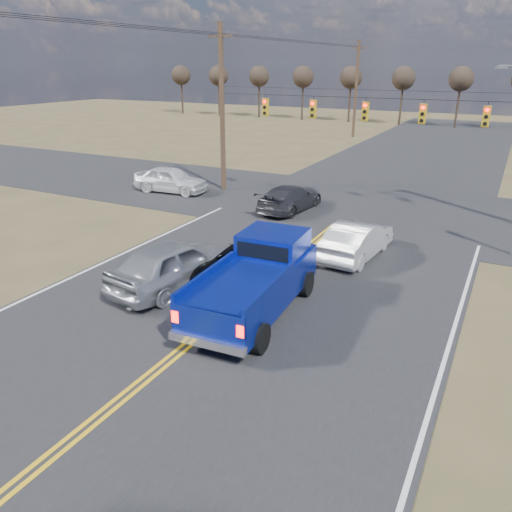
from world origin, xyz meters
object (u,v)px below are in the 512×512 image
at_px(pickup_truck, 256,280).
at_px(white_car_queue, 357,240).
at_px(black_suv, 247,262).
at_px(cross_car_west, 171,180).
at_px(dgrey_car_queue, 290,198).
at_px(silver_suv, 174,264).

height_order(pickup_truck, white_car_queue, pickup_truck).
bearing_deg(black_suv, cross_car_west, -44.29).
bearing_deg(white_car_queue, cross_car_west, -17.21).
bearing_deg(dgrey_car_queue, pickup_truck, 114.06).
distance_m(white_car_queue, cross_car_west, 15.00).
distance_m(pickup_truck, black_suv, 2.78).
relative_size(white_car_queue, dgrey_car_queue, 0.96).
bearing_deg(black_suv, dgrey_car_queue, -77.89).
height_order(silver_suv, cross_car_west, silver_suv).
bearing_deg(cross_car_west, black_suv, -136.92).
xyz_separation_m(black_suv, cross_car_west, (-10.84, 9.85, 0.12)).
height_order(white_car_queue, cross_car_west, cross_car_west).
distance_m(black_suv, white_car_queue, 5.16).
bearing_deg(white_car_queue, pickup_truck, 82.26).
xyz_separation_m(white_car_queue, cross_car_west, (-13.88, 5.68, 0.04)).
xyz_separation_m(dgrey_car_queue, cross_car_west, (-8.45, 0.36, 0.10)).
relative_size(silver_suv, black_suv, 1.08).
relative_size(black_suv, white_car_queue, 1.05).
xyz_separation_m(silver_suv, black_suv, (1.99, 1.84, -0.22)).
relative_size(silver_suv, white_car_queue, 1.14).
bearing_deg(black_suv, white_car_queue, -128.11).
distance_m(dgrey_car_queue, cross_car_west, 8.46).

